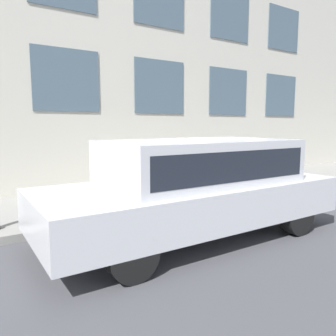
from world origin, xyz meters
TOP-DOWN VIEW (x-y plane):
  - ground_plane at (0.00, 0.00)m, footprint 80.00×80.00m
  - sidewalk at (1.57, 0.00)m, footprint 3.14×60.00m
  - fire_hydrant at (0.41, 0.37)m, footprint 0.36×0.47m
  - person at (0.53, -0.40)m, footprint 0.36×0.24m
  - parked_truck_silver_near at (-1.32, 0.58)m, footprint 2.06×5.22m

SIDE VIEW (x-z plane):
  - ground_plane at x=0.00m, z-range 0.00..0.00m
  - sidewalk at x=1.57m, z-range 0.00..0.14m
  - fire_hydrant at x=0.41m, z-range 0.15..1.02m
  - parked_truck_silver_near at x=-1.32m, z-range 0.12..1.79m
  - person at x=0.53m, z-range 0.29..1.80m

